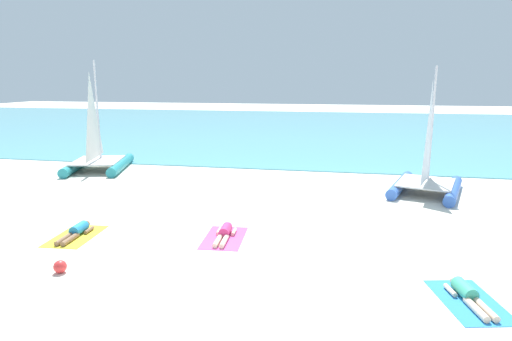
% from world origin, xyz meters
% --- Properties ---
extents(ground_plane, '(120.00, 120.00, 0.00)m').
position_xyz_m(ground_plane, '(0.00, 10.00, 0.00)').
color(ground_plane, silver).
extents(ocean_water, '(120.00, 40.00, 0.05)m').
position_xyz_m(ocean_water, '(0.00, 30.81, 0.03)').
color(ocean_water, '#5BB2C1').
rests_on(ocean_water, ground).
extents(sailboat_teal, '(3.60, 4.62, 5.31)m').
position_xyz_m(sailboat_teal, '(-8.80, 9.10, 0.79)').
color(sailboat_teal, teal).
rests_on(sailboat_teal, ground).
extents(sailboat_blue, '(3.35, 4.28, 4.91)m').
position_xyz_m(sailboat_blue, '(6.26, 7.50, 0.73)').
color(sailboat_blue, blue).
rests_on(sailboat_blue, ground).
extents(towel_left, '(1.24, 1.98, 0.01)m').
position_xyz_m(towel_left, '(-4.36, 0.43, 0.01)').
color(towel_left, yellow).
rests_on(towel_left, ground).
extents(sunbather_left, '(0.57, 1.57, 0.30)m').
position_xyz_m(sunbather_left, '(-4.37, 0.50, 0.13)').
color(sunbather_left, '#268CCC').
rests_on(sunbather_left, towel_left).
extents(towel_middle, '(1.24, 1.98, 0.01)m').
position_xyz_m(towel_middle, '(-0.16, 1.13, 0.01)').
color(towel_middle, '#D84C99').
rests_on(towel_middle, ground).
extents(sunbather_middle, '(0.57, 1.57, 0.30)m').
position_xyz_m(sunbather_middle, '(-0.17, 1.19, 0.13)').
color(sunbather_middle, '#D83372').
rests_on(sunbather_middle, towel_middle).
extents(towel_right, '(1.50, 2.10, 0.01)m').
position_xyz_m(towel_right, '(5.66, -1.40, 0.01)').
color(towel_right, '#338CD8').
rests_on(towel_right, ground).
extents(sunbather_right, '(0.74, 1.56, 0.30)m').
position_xyz_m(sunbather_right, '(5.64, -1.34, 0.13)').
color(sunbather_right, '#3FB28C').
rests_on(sunbather_right, towel_right).
extents(beach_ball, '(0.30, 0.30, 0.30)m').
position_xyz_m(beach_ball, '(-3.27, -1.83, 0.15)').
color(beach_ball, red).
rests_on(beach_ball, ground).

